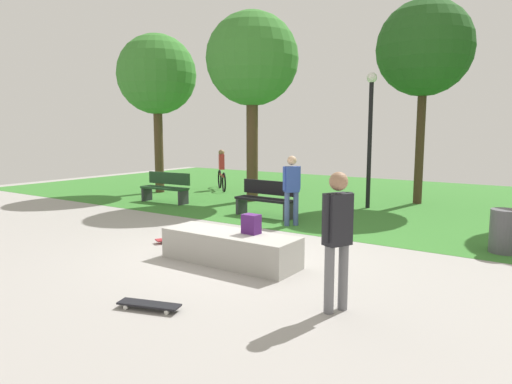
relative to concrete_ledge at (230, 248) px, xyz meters
name	(u,v)px	position (x,y,z in m)	size (l,w,h in m)	color
ground_plane	(232,253)	(-0.33, 0.48, -0.26)	(28.00, 28.00, 0.00)	#9E9993
grass_lawn	(383,199)	(-0.33, 8.51, -0.25)	(26.60, 11.93, 0.01)	#387A2D
concrete_ledge	(230,248)	(0.00, 0.00, 0.00)	(2.39, 0.78, 0.52)	#A8A59E
backpack_on_ledge	(251,224)	(0.34, 0.13, 0.42)	(0.28, 0.20, 0.32)	#4C1E66
skater_performing_trick	(337,231)	(2.33, -0.91, 0.74)	(0.32, 0.40, 1.71)	slate
skateboard_by_ledge	(149,304)	(0.40, -2.17, -0.19)	(0.82, 0.43, 0.08)	black
skateboard_spare	(176,239)	(-1.77, 0.55, -0.19)	(0.55, 0.80, 0.08)	#A5262D
park_bench_near_path	(266,198)	(-1.77, 3.81, 0.22)	(1.62, 0.53, 0.91)	black
park_bench_far_right	(166,187)	(-5.55, 4.02, 0.22)	(1.62, 0.56, 0.91)	#1E4223
tree_slender_maple	(252,61)	(-3.56, 5.78, 4.02)	(2.80, 2.80, 5.73)	#4C3823
tree_tall_oak	(424,49)	(0.87, 8.14, 4.26)	(2.75, 2.75, 5.93)	#42301E
tree_young_birch	(157,75)	(-7.43, 5.57, 3.81)	(2.73, 2.73, 5.47)	#4C3823
lamp_post	(370,126)	(-0.08, 6.52, 2.06)	(0.28, 0.28, 3.77)	black
trash_bin	(505,231)	(3.70, 3.29, 0.14)	(0.51, 0.51, 0.79)	#4C4C51
pedestrian_with_backpack	(291,184)	(-0.67, 3.19, 0.71)	(0.45, 0.44, 1.62)	#3F5184
cyclist_on_bicycle	(222,173)	(-6.07, 7.39, 0.38)	(1.37, 1.29, 1.52)	black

